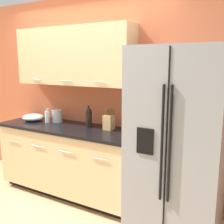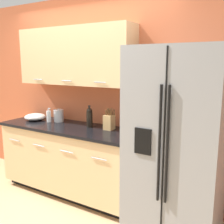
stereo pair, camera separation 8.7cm
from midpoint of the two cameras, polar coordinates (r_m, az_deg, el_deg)
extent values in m
cube|color=#BC5B38|center=(3.62, -4.32, 3.69)|extent=(10.00, 0.05, 2.60)
cube|color=#E0B77F|center=(3.50, -7.42, 11.93)|extent=(1.68, 0.32, 0.73)
cylinder|color=#99999E|center=(3.71, -15.14, 6.84)|extent=(0.16, 0.01, 0.01)
cylinder|color=#99999E|center=(3.37, -9.12, 6.72)|extent=(0.16, 0.01, 0.01)
cylinder|color=#99999E|center=(3.07, -1.83, 6.48)|extent=(0.16, 0.01, 0.01)
cube|color=black|center=(3.80, -7.92, -15.89)|extent=(1.86, 0.54, 0.09)
cube|color=#E0B77F|center=(3.60, -8.50, -9.77)|extent=(1.90, 0.62, 0.80)
cube|color=black|center=(3.46, -8.82, -3.34)|extent=(1.93, 0.64, 0.03)
cylinder|color=#99999E|center=(3.78, -19.86, -5.77)|extent=(0.20, 0.01, 0.01)
cylinder|color=#99999E|center=(3.45, -14.98, -7.05)|extent=(0.20, 0.01, 0.01)
cylinder|color=#99999E|center=(3.15, -9.10, -8.53)|extent=(0.20, 0.01, 0.01)
cylinder|color=#99999E|center=(2.89, -2.03, -10.16)|extent=(0.20, 0.01, 0.01)
cube|color=gray|center=(2.72, 14.90, -6.63)|extent=(0.88, 0.79, 1.89)
cube|color=black|center=(2.36, 12.18, -9.21)|extent=(0.01, 0.01, 1.86)
cylinder|color=black|center=(2.33, 11.34, -6.99)|extent=(0.02, 0.02, 1.04)
cylinder|color=black|center=(2.30, 12.99, -7.22)|extent=(0.02, 0.02, 1.04)
cube|color=black|center=(2.39, 7.76, -6.38)|extent=(0.16, 0.01, 0.24)
cube|color=tan|center=(3.23, 0.15, -2.26)|extent=(0.11, 0.12, 0.18)
cylinder|color=brown|center=(3.23, -0.15, 0.05)|extent=(0.01, 0.03, 0.07)
cylinder|color=brown|center=(3.20, -0.48, -0.11)|extent=(0.02, 0.03, 0.07)
cylinder|color=brown|center=(3.22, 0.32, -0.01)|extent=(0.01, 0.03, 0.07)
cylinder|color=brown|center=(3.18, -0.01, 0.06)|extent=(0.02, 0.04, 0.09)
cylinder|color=brown|center=(3.20, 0.79, 0.12)|extent=(0.01, 0.03, 0.09)
cylinder|color=brown|center=(3.17, 0.46, -0.03)|extent=(0.02, 0.04, 0.09)
cylinder|color=brown|center=(3.19, 1.26, -0.05)|extent=(0.02, 0.03, 0.08)
cylinder|color=black|center=(3.36, -4.18, -1.64)|extent=(0.08, 0.08, 0.20)
sphere|color=black|center=(3.34, -4.21, 0.23)|extent=(0.08, 0.08, 0.08)
cylinder|color=black|center=(3.34, -4.21, 0.56)|extent=(0.03, 0.03, 0.07)
cylinder|color=black|center=(3.33, -4.22, 1.27)|extent=(0.03, 0.03, 0.02)
cylinder|color=white|center=(3.73, -12.95, -0.95)|extent=(0.06, 0.06, 0.16)
cylinder|color=#B2B2B5|center=(3.71, -13.01, 0.51)|extent=(0.02, 0.02, 0.04)
cylinder|color=#B2B2B5|center=(3.70, -12.82, 0.75)|extent=(0.04, 0.01, 0.01)
cylinder|color=#B7B7BA|center=(3.73, -10.87, -0.88)|extent=(0.14, 0.14, 0.16)
cylinder|color=#B7B7BA|center=(3.71, -10.92, 0.42)|extent=(0.14, 0.14, 0.01)
sphere|color=#B7B7BA|center=(3.71, -10.92, 0.60)|extent=(0.02, 0.02, 0.02)
ellipsoid|color=white|center=(3.92, -15.78, -1.02)|extent=(0.30, 0.30, 0.09)
camera|label=1|loc=(0.04, -89.18, 0.16)|focal=42.00mm
camera|label=2|loc=(0.04, 90.82, -0.16)|focal=42.00mm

